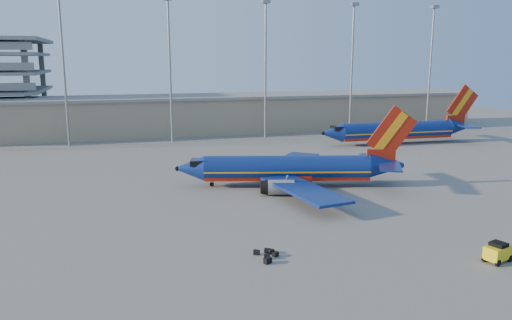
% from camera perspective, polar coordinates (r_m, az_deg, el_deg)
% --- Properties ---
extents(ground, '(220.00, 220.00, 0.00)m').
position_cam_1_polar(ground, '(60.92, 0.02, -4.50)').
color(ground, slate).
rests_on(ground, ground).
extents(terminal_building, '(122.00, 16.00, 8.50)m').
position_cam_1_polar(terminal_building, '(117.92, -2.96, 5.42)').
color(terminal_building, gray).
rests_on(terminal_building, ground).
extents(light_mast_row, '(101.60, 1.60, 28.65)m').
position_cam_1_polar(light_mast_row, '(104.47, -4.27, 11.90)').
color(light_mast_row, gray).
rests_on(light_mast_row, ground).
extents(aircraft_main, '(31.40, 29.82, 10.84)m').
position_cam_1_polar(aircraft_main, '(66.77, 4.18, -1.05)').
color(aircraft_main, navy).
rests_on(aircraft_main, ground).
extents(aircraft_second, '(34.40, 13.41, 11.65)m').
position_cam_1_polar(aircraft_second, '(104.46, 16.13, 3.29)').
color(aircraft_second, navy).
rests_on(aircraft_second, ground).
extents(baggage_tug, '(2.68, 2.08, 1.70)m').
position_cam_1_polar(baggage_tug, '(47.20, 25.92, -9.41)').
color(baggage_tug, yellow).
rests_on(baggage_tug, ground).
extents(luggage_pile, '(2.08, 2.84, 0.50)m').
position_cam_1_polar(luggage_pile, '(43.49, 1.36, -10.91)').
color(luggage_pile, black).
rests_on(luggage_pile, ground).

